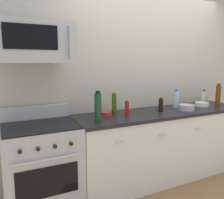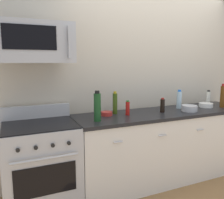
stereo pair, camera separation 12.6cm
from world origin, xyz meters
name	(u,v)px [view 2 (the right image)]	position (x,y,z in m)	size (l,w,h in m)	color
ground_plane	(164,177)	(0.00, 0.00, 0.00)	(6.66, 6.66, 0.00)	olive
back_wall	(150,77)	(0.00, 0.41, 1.35)	(5.55, 0.10, 2.70)	beige
counter_unit	(165,145)	(0.00, 0.00, 0.46)	(2.46, 0.66, 0.92)	silver
range_oven	(41,165)	(-1.60, 0.00, 0.47)	(0.76, 0.69, 1.07)	#B7BABF
microwave	(35,43)	(-1.60, 0.05, 1.75)	(0.74, 0.44, 0.40)	#B7BABF
bottle_olive_oil	(115,103)	(-0.68, 0.14, 1.05)	(0.06, 0.06, 0.28)	#385114
bottle_water_clear	(179,100)	(0.28, 0.10, 1.04)	(0.07, 0.07, 0.26)	silver
bottle_wine_green	(97,107)	(-1.01, -0.12, 1.08)	(0.08, 0.08, 0.34)	#19471E
bottle_vinegar_white	(208,98)	(0.87, 0.14, 1.03)	(0.06, 0.06, 0.22)	silver
bottle_soy_sauce_dark	(162,105)	(-0.09, -0.03, 1.01)	(0.06, 0.06, 0.19)	black
bottle_hot_sauce_red	(128,108)	(-0.57, 0.01, 1.01)	(0.05, 0.05, 0.18)	#B21914
bottle_wine_amber	(223,96)	(0.90, -0.08, 1.08)	(0.07, 0.07, 0.34)	#59330F
bowl_white_ceramic	(206,105)	(0.70, 0.02, 0.95)	(0.19, 0.19, 0.06)	white
bowl_red_small	(107,113)	(-0.81, 0.09, 0.95)	(0.14, 0.14, 0.05)	#B72D28
bowl_steel_prep	(189,108)	(0.28, -0.11, 0.96)	(0.20, 0.20, 0.08)	#B2B5BA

